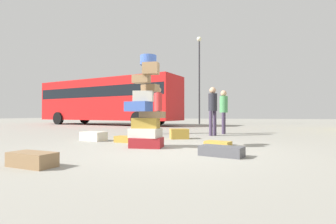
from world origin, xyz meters
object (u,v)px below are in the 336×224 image
Objects in this scene: suitcase_tan_left_side at (126,139)px; suitcase_cream_behind_tower at (93,136)px; suitcase_charcoal_foreground_far at (221,151)px; person_tourist_with_camera at (213,107)px; suitcase_brown_upright_blue at (32,159)px; person_bearded_onlooker at (224,108)px; suitcase_tower at (146,113)px; lamp_post at (199,68)px; suitcase_tan_white_trunk at (179,134)px; suitcase_tan_right_side at (218,145)px; person_passerby_in_red at (158,106)px; parked_bus at (107,99)px.

suitcase_tan_left_side is 1.07m from suitcase_cream_behind_tower.
person_tourist_with_camera reaches higher than suitcase_charcoal_foreground_far.
person_bearded_onlooker is at bearing 80.26° from suitcase_brown_upright_blue.
suitcase_tower is 0.31× the size of lamp_post.
suitcase_tan_white_trunk is 0.08× the size of lamp_post.
suitcase_tan_right_side is 3.47m from suitcase_brown_upright_blue.
person_passerby_in_red is at bearing 103.07° from suitcase_tan_white_trunk.
parked_bus reaches higher than suitcase_tower.
person_tourist_with_camera is at bearing 62.72° from person_passerby_in_red.
suitcase_cream_behind_tower is 4.06m from person_tourist_with_camera.
lamp_post reaches higher than suitcase_tower.
suitcase_tan_left_side is 0.35× the size of person_bearded_onlooker.
parked_bus is (-8.34, 6.44, 0.86)m from person_bearded_onlooker.
parked_bus is at bearing 107.12° from suitcase_tan_white_trunk.
parked_bus is at bearing 123.83° from suitcase_brown_upright_blue.
suitcase_tan_white_trunk is 1.71m from suitcase_tan_left_side.
suitcase_charcoal_foreground_far is at bearing -23.66° from suitcase_tower.
suitcase_cream_behind_tower reaches higher than suitcase_brown_upright_blue.
person_tourist_with_camera is (-0.49, 4.25, 0.91)m from suitcase_charcoal_foreground_far.
person_passerby_in_red is at bearing -70.94° from person_bearded_onlooker.
suitcase_charcoal_foreground_far is at bearing -63.13° from suitcase_tan_right_side.
suitcase_charcoal_foreground_far is 15.19m from lamp_post.
parked_bus is at bearing 127.04° from suitcase_tan_left_side.
person_tourist_with_camera is 10.84m from lamp_post.
person_passerby_in_red reaches higher than suitcase_cream_behind_tower.
parked_bus is at bearing -124.23° from person_bearded_onlooker.
suitcase_brown_upright_blue is (-2.38, -2.53, 0.02)m from suitcase_tan_right_side.
parked_bus reaches higher than person_passerby_in_red.
suitcase_tan_left_side is 4.37m from person_bearded_onlooker.
person_tourist_with_camera is at bearing 116.22° from suitcase_tan_right_side.
lamp_post is at bearing -163.40° from person_bearded_onlooker.
suitcase_charcoal_foreground_far is 0.45× the size of person_tourist_with_camera.
suitcase_tan_right_side is 13.67m from parked_bus.
suitcase_tan_left_side is at bearing 6.99° from suitcase_cream_behind_tower.
parked_bus is (-8.50, 11.60, 1.75)m from suitcase_charcoal_foreground_far.
lamp_post is (-2.16, 9.26, 3.30)m from person_bearded_onlooker.
person_bearded_onlooker is 10.57m from parked_bus.
suitcase_cream_behind_tower is 0.06× the size of parked_bus.
suitcase_tower is at bearing -15.19° from person_bearded_onlooker.
person_passerby_in_red is 0.26× the size of lamp_post.
suitcase_tan_right_side is (1.26, -1.92, -0.07)m from suitcase_tan_white_trunk.
lamp_post is at bearing 72.62° from suitcase_tan_white_trunk.
suitcase_tan_left_side is 0.33× the size of person_passerby_in_red.
lamp_post is (6.18, 2.82, 2.44)m from parked_bus.
suitcase_brown_upright_blue is 0.10× the size of lamp_post.
suitcase_cream_behind_tower is at bearing 171.86° from suitcase_charcoal_foreground_far.
suitcase_tower is 3.72m from person_tourist_with_camera.
lamp_post is (0.20, 9.92, 3.22)m from person_passerby_in_red.
suitcase_brown_upright_blue is at bearing -15.63° from person_bearded_onlooker.
suitcase_cream_behind_tower is at bearing 177.93° from suitcase_tan_left_side.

